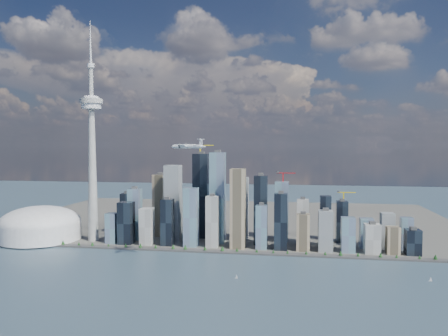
% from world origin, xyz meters
% --- Properties ---
extents(ground, '(4000.00, 4000.00, 0.00)m').
position_xyz_m(ground, '(0.00, 0.00, 0.00)').
color(ground, '#334A5A').
rests_on(ground, ground).
extents(seawall, '(1100.00, 22.00, 4.00)m').
position_xyz_m(seawall, '(0.00, 250.00, 2.00)').
color(seawall, '#383838').
rests_on(seawall, ground).
extents(land, '(1400.00, 900.00, 3.00)m').
position_xyz_m(land, '(0.00, 700.00, 1.50)').
color(land, '#4C4C47').
rests_on(land, ground).
extents(shoreline_trees, '(960.53, 7.20, 8.80)m').
position_xyz_m(shoreline_trees, '(0.00, 250.00, 8.78)').
color(shoreline_trees, '#3F2D1E').
rests_on(shoreline_trees, seawall).
extents(skyscraper_cluster, '(736.00, 142.00, 245.85)m').
position_xyz_m(skyscraper_cluster, '(59.62, 336.82, 76.03)').
color(skyscraper_cluster, black).
rests_on(skyscraper_cluster, land).
extents(needle_tower, '(56.00, 56.00, 550.50)m').
position_xyz_m(needle_tower, '(-300.00, 310.00, 235.84)').
color(needle_tower, gray).
rests_on(needle_tower, land).
extents(dome_stadium, '(200.00, 200.00, 86.00)m').
position_xyz_m(dome_stadium, '(-440.00, 300.00, 39.44)').
color(dome_stadium, silver).
rests_on(dome_stadium, land).
extents(airplane, '(75.53, 67.30, 18.60)m').
position_xyz_m(airplane, '(-2.55, 112.55, 243.58)').
color(airplane, white).
rests_on(airplane, ground).
extents(sailboat_west, '(6.08, 2.62, 8.40)m').
position_xyz_m(sailboat_west, '(100.37, 64.79, 2.69)').
color(sailboat_west, silver).
rests_on(sailboat_west, ground).
extents(sailboat_east, '(6.60, 2.92, 9.13)m').
position_xyz_m(sailboat_east, '(447.99, 104.83, 2.93)').
color(sailboat_east, silver).
rests_on(sailboat_east, ground).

